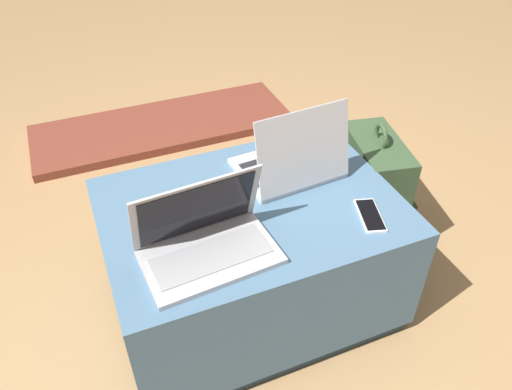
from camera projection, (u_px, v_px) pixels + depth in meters
The scene contains 7 objects.
ground_plane at pixel (252, 301), 1.84m from camera, with size 14.00×14.00×0.00m, color tan.
ottoman at pixel (252, 257), 1.70m from camera, with size 0.92×0.67×0.46m.
laptop_near at pixel (206, 240), 1.36m from camera, with size 0.38×0.25×0.23m.
laptop_far at pixel (292, 162), 1.64m from camera, with size 0.34×0.28×0.27m.
cell_phone at pixel (370, 215), 1.51m from camera, with size 0.10×0.16×0.01m.
backpack at pixel (373, 193), 1.99m from camera, with size 0.28×0.37×0.54m.
fireplace_hearth at pixel (164, 126), 2.77m from camera, with size 1.40×0.50×0.04m.
Camera 1 is at (-0.44, -1.11, 1.46)m, focal length 35.00 mm.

